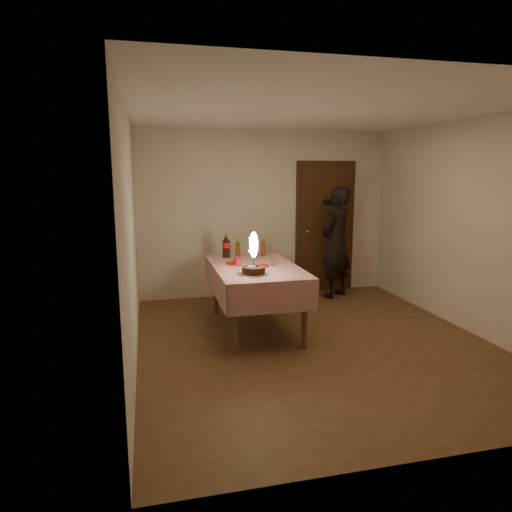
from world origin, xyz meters
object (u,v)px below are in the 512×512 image
red_cup (237,262)px  dining_table (255,274)px  amber_bottle_right (263,247)px  clear_cup (273,262)px  birthday_cake (254,263)px  red_plate (261,266)px  cola_bottle (226,246)px  photographer (336,242)px  amber_bottle_left (238,247)px

red_cup → dining_table: bearing=-10.2°
amber_bottle_right → clear_cup: bearing=-93.7°
dining_table → birthday_cake: bearing=-105.2°
red_plate → cola_bottle: (-0.32, 0.65, 0.15)m
clear_cup → photographer: size_ratio=0.05×
amber_bottle_left → amber_bottle_right: bearing=-14.1°
photographer → clear_cup: bearing=-138.2°
amber_bottle_right → red_cup: bearing=-129.5°
dining_table → amber_bottle_right: bearing=67.1°
red_cup → birthday_cake: bearing=-79.7°
clear_cup → dining_table: bearing=173.9°
amber_bottle_right → cola_bottle: bearing=180.0°
clear_cup → amber_bottle_left: (-0.29, 0.72, 0.07)m
red_cup → clear_cup: red_cup is taller
amber_bottle_left → photographer: photographer is taller
cola_bottle → amber_bottle_left: 0.20m
red_plate → cola_bottle: 0.74m
dining_table → red_plate: size_ratio=7.82×
birthday_cake → red_plate: (0.19, 0.41, -0.12)m
dining_table → amber_bottle_left: 0.73m
birthday_cake → clear_cup: birthday_cake is taller
red_cup → amber_bottle_left: size_ratio=0.39×
amber_bottle_left → amber_bottle_right: size_ratio=1.00×
red_plate → amber_bottle_left: size_ratio=0.86×
cola_bottle → amber_bottle_left: size_ratio=1.25×
dining_table → amber_bottle_left: size_ratio=6.75×
red_plate → photographer: 1.96m
red_plate → amber_bottle_left: (-0.14, 0.74, 0.11)m
amber_bottle_right → birthday_cake: bearing=-109.7°
red_cup → clear_cup: 0.44m
amber_bottle_left → cola_bottle: bearing=-154.7°
photographer → amber_bottle_left: bearing=-163.2°
dining_table → clear_cup: clear_cup is taller
dining_table → amber_bottle_right: 0.70m
dining_table → red_plate: bearing=-34.4°
red_plate → clear_cup: size_ratio=2.44×
photographer → dining_table: bearing=-142.9°
red_plate → photographer: photographer is taller
cola_bottle → amber_bottle_left: bearing=25.3°
dining_table → red_cup: red_cup is taller
photographer → amber_bottle_right: bearing=-156.2°
cola_bottle → photographer: (1.84, 0.59, -0.10)m
amber_bottle_left → photographer: size_ratio=0.15×
dining_table → cola_bottle: (-0.25, 0.61, 0.26)m
cola_bottle → photographer: 1.93m
dining_table → photographer: (1.58, 1.20, 0.16)m
birthday_cake → red_cup: size_ratio=4.81×
dining_table → photographer: size_ratio=0.99×
dining_table → birthday_cake: size_ratio=3.58×
birthday_cake → clear_cup: bearing=51.7°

